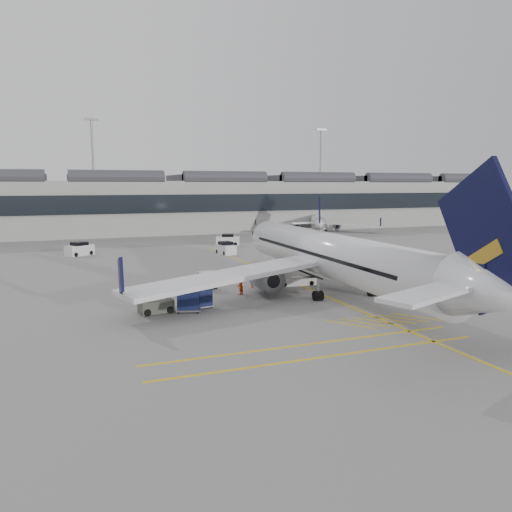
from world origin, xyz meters
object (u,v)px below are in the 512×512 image
object	(u,v)px
airliner_main	(336,257)
baggage_cart_a	(270,277)
pushback_tug	(156,305)
ramp_agent_a	(252,280)
ramp_agent_b	(240,286)
belt_loader	(295,279)

from	to	relation	value
airliner_main	baggage_cart_a	world-z (taller)	airliner_main
pushback_tug	baggage_cart_a	bearing A→B (deg)	17.16
airliner_main	pushback_tug	xyz separation A→B (m)	(-17.15, -0.97, -2.86)
airliner_main	ramp_agent_a	bearing A→B (deg)	140.19
ramp_agent_a	ramp_agent_b	xyz separation A→B (m)	(-2.30, -2.63, 0.01)
belt_loader	ramp_agent_b	distance (m)	7.26
baggage_cart_a	ramp_agent_a	world-z (taller)	baggage_cart_a
belt_loader	pushback_tug	xyz separation A→B (m)	(-15.43, -6.23, 0.07)
airliner_main	belt_loader	distance (m)	6.26
ramp_agent_b	ramp_agent_a	bearing A→B (deg)	-174.18
airliner_main	ramp_agent_a	world-z (taller)	airliner_main
ramp_agent_b	belt_loader	bearing A→B (deg)	155.78
airliner_main	belt_loader	xyz separation A→B (m)	(-1.71, 5.26, -2.92)
belt_loader	airliner_main	bearing A→B (deg)	-66.34
ramp_agent_a	baggage_cart_a	bearing A→B (deg)	-77.54
airliner_main	pushback_tug	distance (m)	17.41
belt_loader	ramp_agent_b	world-z (taller)	belt_loader
baggage_cart_a	ramp_agent_a	distance (m)	1.81
baggage_cart_a	belt_loader	bearing A→B (deg)	27.79
belt_loader	ramp_agent_b	bearing A→B (deg)	-155.60
ramp_agent_a	pushback_tug	distance (m)	12.67
ramp_agent_a	ramp_agent_b	distance (m)	3.49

